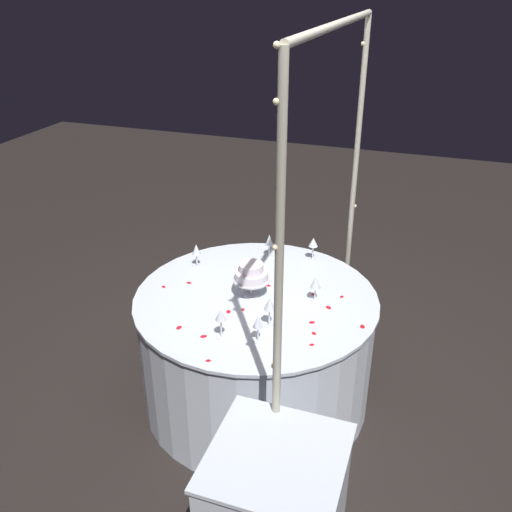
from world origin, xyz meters
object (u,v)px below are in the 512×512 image
Objects in this scene: wine_glass_1 at (196,250)px; wine_glass_2 at (315,284)px; decorative_arch at (328,196)px; wine_glass_5 at (269,305)px; wine_glass_4 at (313,243)px; wine_glass_0 at (221,317)px; wine_glass_3 at (258,323)px; wine_glass_6 at (269,241)px; main_table at (256,348)px; tiered_cake at (251,274)px.

wine_glass_2 is at bearing 79.06° from wine_glass_1.
decorative_arch reaches higher than wine_glass_1.
wine_glass_2 is 0.89× the size of wine_glass_5.
wine_glass_2 is 0.97× the size of wine_glass_4.
wine_glass_0 is 0.65m from wine_glass_2.
wine_glass_0 is 1.10× the size of wine_glass_2.
wine_glass_1 is 0.90× the size of wine_glass_5.
wine_glass_6 is at bearing -165.61° from wine_glass_3.
wine_glass_2 reaches higher than main_table.
wine_glass_5 is at bearing 52.95° from wine_glass_1.
wine_glass_1 is at bearing -63.95° from wine_glass_4.
wine_glass_1 is (-0.24, -0.50, 0.50)m from main_table.
wine_glass_3 is (-0.03, 0.19, -0.02)m from wine_glass_0.
tiered_cake is 1.38× the size of wine_glass_4.
wine_glass_4 is at bearing 100.97° from wine_glass_6.
wine_glass_5 is at bearing -2.41° from wine_glass_4.
wine_glass_1 is at bearing -135.24° from wine_glass_3.
wine_glass_2 reaches higher than wine_glass_3.
wine_glass_1 is at bearing -100.94° from wine_glass_2.
wine_glass_1 is 0.50m from wine_glass_6.
wine_glass_5 reaches higher than main_table.
wine_glass_1 is 0.98× the size of wine_glass_6.
tiered_cake is 0.46m from wine_glass_0.
tiered_cake reaches higher than wine_glass_5.
wine_glass_1 is (-0.23, -0.46, -0.03)m from tiered_cake.
wine_glass_1 is at bearing -55.09° from wine_glass_6.
tiered_cake is 1.25× the size of wine_glass_5.
wine_glass_5 reaches higher than wine_glass_3.
wine_glass_5 is (0.27, 0.17, 0.52)m from main_table.
wine_glass_0 is 1.07× the size of wine_glass_1.
wine_glass_0 is at bearing 33.54° from wine_glass_1.
wine_glass_6 is (-0.79, -0.26, -0.01)m from wine_glass_5.
wine_glass_4 is (-0.51, -0.14, 0.01)m from wine_glass_2.
wine_glass_3 is (0.42, 0.16, 0.50)m from main_table.
main_table is 8.64× the size of wine_glass_0.
decorative_arch reaches higher than wine_glass_0.
decorative_arch is 0.84m from wine_glass_4.
wine_glass_3 is 0.97× the size of wine_glass_4.
wine_glass_4 is at bearing -164.70° from wine_glass_2.
tiered_cake reaches higher than wine_glass_0.
wine_glass_2 is 0.62m from wine_glass_6.
tiered_cake reaches higher than wine_glass_6.
tiered_cake is 1.42× the size of wine_glass_3.
wine_glass_4 is 0.98× the size of wine_glass_6.
wine_glass_2 is 0.96× the size of wine_glass_6.
wine_glass_0 is at bearing -35.61° from wine_glass_2.
wine_glass_2 is at bearing -144.19° from decorative_arch.
wine_glass_0 reaches higher than wine_glass_1.
wine_glass_1 is (-0.69, -0.46, -0.02)m from wine_glass_0.
decorative_arch is 0.59m from wine_glass_2.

